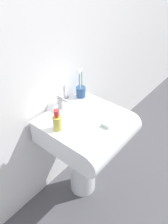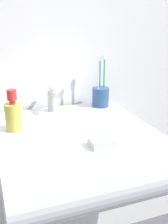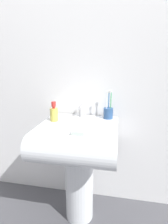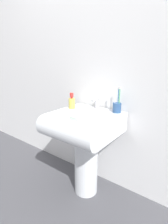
% 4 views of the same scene
% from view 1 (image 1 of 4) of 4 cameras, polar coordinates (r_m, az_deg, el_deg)
% --- Properties ---
extents(ground_plane, '(6.00, 6.00, 0.00)m').
position_cam_1_polar(ground_plane, '(2.01, -0.31, -18.80)').
color(ground_plane, '#4C4C51').
rests_on(ground_plane, ground).
extents(wall_back, '(5.00, 0.05, 2.40)m').
position_cam_1_polar(wall_back, '(1.42, -9.46, 17.37)').
color(wall_back, white).
rests_on(wall_back, ground).
extents(sink_pedestal, '(0.21, 0.21, 0.60)m').
position_cam_1_polar(sink_pedestal, '(1.77, -0.35, -13.28)').
color(sink_pedestal, white).
rests_on(sink_pedestal, ground).
extents(sink_basin, '(0.53, 0.54, 0.17)m').
position_cam_1_polar(sink_basin, '(1.47, 1.44, -4.79)').
color(sink_basin, white).
rests_on(sink_basin, sink_pedestal).
extents(faucet, '(0.04, 0.10, 0.10)m').
position_cam_1_polar(faucet, '(1.51, -6.00, 2.53)').
color(faucet, '#B7B7BC').
rests_on(faucet, sink_basin).
extents(toothbrush_cup, '(0.07, 0.07, 0.22)m').
position_cam_1_polar(toothbrush_cup, '(1.64, -0.83, 5.47)').
color(toothbrush_cup, '#2D5184').
rests_on(toothbrush_cup, sink_basin).
extents(soap_bottle, '(0.06, 0.06, 0.14)m').
position_cam_1_polar(soap_bottle, '(1.33, -6.98, -2.59)').
color(soap_bottle, gold).
rests_on(soap_bottle, sink_basin).
extents(bar_soap, '(0.07, 0.05, 0.02)m').
position_cam_1_polar(bar_soap, '(1.38, 6.30, -3.05)').
color(bar_soap, silver).
rests_on(bar_soap, sink_basin).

